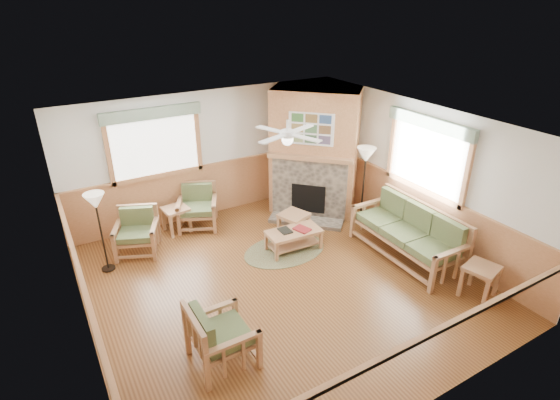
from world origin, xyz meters
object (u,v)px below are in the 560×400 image
end_table_chairs (177,220)px  floor_lamp_right (363,186)px  floor_lamp_left (101,233)px  sofa (406,233)px  armchair_left (222,334)px  armchair_back_left (136,233)px  coffee_table (294,240)px  armchair_back_right (197,207)px  end_table_sofa (479,281)px  footstool (294,224)px

end_table_chairs → floor_lamp_right: bearing=-24.3°
end_table_chairs → floor_lamp_left: 1.72m
sofa → armchair_left: (-3.93, -0.65, -0.05)m
sofa → armchair_back_left: sofa is taller
coffee_table → end_table_chairs: size_ratio=1.91×
coffee_table → armchair_back_left: bearing=155.0°
coffee_table → floor_lamp_right: 1.94m
armchair_back_right → sofa: bearing=-21.4°
coffee_table → end_table_sofa: 3.25m
sofa → coffee_table: bearing=-125.8°
sofa → end_table_sofa: sofa is taller
coffee_table → floor_lamp_right: floor_lamp_right is taller
footstool → coffee_table: bearing=-121.8°
armchair_back_left → floor_lamp_right: bearing=8.4°
armchair_back_left → armchair_back_right: bearing=39.7°
armchair_back_right → floor_lamp_right: bearing=-2.3°
footstool → sofa: bearing=-53.0°
armchair_back_left → floor_lamp_right: floor_lamp_right is taller
sofa → armchair_back_right: size_ratio=2.47×
coffee_table → footstool: size_ratio=2.01×
armchair_left → sofa: bearing=-80.7°
floor_lamp_right → end_table_sofa: bearing=-90.0°
coffee_table → end_table_sofa: end_table_sofa is taller
sofa → end_table_chairs: (-3.34, 3.03, -0.23)m
armchair_back_right → coffee_table: armchair_back_right is taller
armchair_back_left → end_table_chairs: size_ratio=1.56×
end_table_chairs → footstool: bearing=-32.3°
armchair_back_left → end_table_chairs: armchair_back_left is taller
coffee_table → floor_lamp_left: (-3.19, 1.11, 0.54)m
footstool → floor_lamp_left: floor_lamp_left is taller
armchair_back_left → coffee_table: (2.57, -1.40, -0.21)m
armchair_left → end_table_chairs: bearing=-9.2°
armchair_left → floor_lamp_left: bearing=16.9°
armchair_back_left → armchair_back_right: size_ratio=0.96×
armchair_left → floor_lamp_right: (4.10, 2.09, 0.40)m
end_table_sofa → footstool: bearing=114.9°
armchair_back_right → armchair_left: armchair_left is taller
armchair_back_left → floor_lamp_left: bearing=-131.6°
coffee_table → floor_lamp_right: size_ratio=0.61×
sofa → end_table_sofa: bearing=7.6°
footstool → armchair_back_right: bearing=140.9°
armchair_back_left → armchair_left: size_ratio=0.95×
end_table_sofa → floor_lamp_left: 6.31m
armchair_back_left → end_table_chairs: bearing=47.8°
floor_lamp_left → sofa: bearing=-25.8°
floor_lamp_right → end_table_chairs: bearing=155.7°
sofa → coffee_table: 2.08m
armchair_back_right → coffee_table: 2.19m
floor_lamp_right → floor_lamp_left: bearing=169.9°
armchair_back_right → floor_lamp_right: 3.46m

